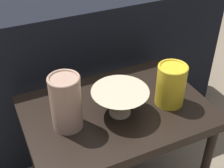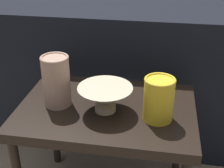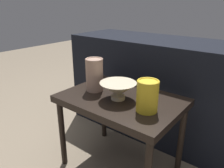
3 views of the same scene
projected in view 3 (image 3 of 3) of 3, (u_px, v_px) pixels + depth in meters
name	position (u px, v px, depth m)	size (l,w,h in m)	color
ground_plane	(120.00, 166.00, 1.43)	(8.00, 8.00, 0.00)	#7F705B
table	(121.00, 106.00, 1.28)	(0.68, 0.48, 0.49)	black
couch_backdrop	(163.00, 88.00, 1.70)	(1.49, 0.50, 0.75)	black
bowl	(118.00, 90.00, 1.21)	(0.21, 0.21, 0.10)	#C1B293
vase_textured_left	(94.00, 74.00, 1.32)	(0.11, 0.11, 0.20)	tan
vase_colorful_right	(147.00, 95.00, 1.07)	(0.11, 0.11, 0.16)	gold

